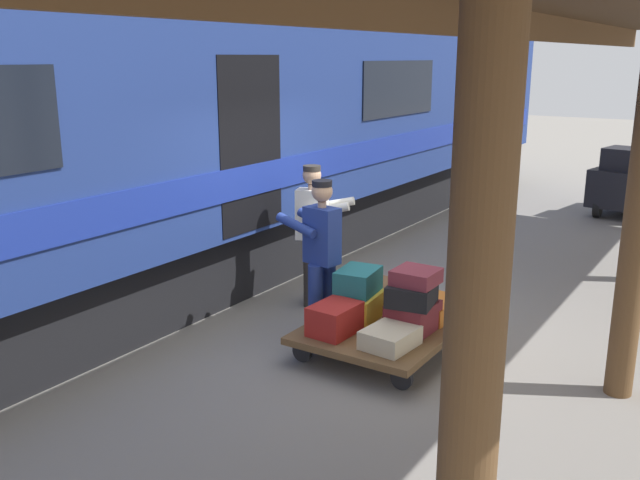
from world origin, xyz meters
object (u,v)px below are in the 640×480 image
Objects in this scene: suitcase_teal_softside at (358,281)px; suitcase_black_hardshell at (412,294)px; train_car at (157,128)px; suitcase_cream_canvas at (390,338)px; luggage_cart at (385,328)px; suitcase_orange_carryall at (433,307)px; porter_in_overalls at (321,253)px; suitcase_maroon_trunk at (413,317)px; suitcase_burgundy_valise at (416,277)px; suitcase_brown_leather at (381,294)px; baggage_tug at (631,182)px; suitcase_yellow_case at (359,306)px; suitcase_red_plastic at (335,319)px; porter_by_door at (314,230)px.

suitcase_black_hardshell is at bearing 174.44° from suitcase_teal_softside.
suitcase_cream_canvas is at bearing 168.22° from train_car.
suitcase_teal_softside is at bearing -4.14° from luggage_cart.
suitcase_black_hardshell is 0.65m from suitcase_teal_softside.
porter_in_overalls is (1.07, 0.52, 0.55)m from suitcase_orange_carryall.
luggage_cart is 1.03× the size of porter_in_overalls.
suitcase_burgundy_valise is (-0.02, 0.01, 0.42)m from suitcase_maroon_trunk.
train_car reaches higher than suitcase_brown_leather.
suitcase_black_hardshell is 0.25× the size of baggage_tug.
suitcase_black_hardshell reaches higher than suitcase_maroon_trunk.
luggage_cart is at bearing 175.07° from train_car.
suitcase_orange_carryall is 1.17× the size of suitcase_maroon_trunk.
suitcase_black_hardshell reaches higher than suitcase_yellow_case.
suitcase_teal_softside is at bearing -2.17° from suitcase_maroon_trunk.
suitcase_cream_canvas is at bearing 90.00° from suitcase_maroon_trunk.
suitcase_orange_carryall is at bearing -141.87° from suitcase_yellow_case.
train_car is 3.53m from suitcase_yellow_case.
suitcase_cream_canvas is at bearing 122.50° from luggage_cart.
porter_in_overalls is at bearing 48.34° from suitcase_brown_leather.
porter_by_door reaches higher than suitcase_red_plastic.
luggage_cart is at bearing 151.46° from porter_by_door.
suitcase_yellow_case is 1.39m from porter_by_door.
train_car is 46.47× the size of suitcase_black_hardshell.
baggage_tug is (-1.29, -8.10, -0.05)m from suitcase_teal_softside.
suitcase_brown_leather is 1.21m from porter_by_door.
train_car reaches higher than suitcase_maroon_trunk.
train_car is at bearing -14.02° from suitcase_red_plastic.
suitcase_teal_softside is (0.03, -0.51, 0.25)m from suitcase_red_plastic.
luggage_cart is 3.48× the size of suitcase_red_plastic.
suitcase_brown_leather is 1.01× the size of suitcase_yellow_case.
train_car reaches higher than porter_by_door.
suitcase_orange_carryall is 0.32× the size of baggage_tug.
suitcase_black_hardshell is (-0.30, 0.04, 0.43)m from luggage_cart.
baggage_tug reaches higher than suitcase_red_plastic.
baggage_tug is at bearing -94.54° from suitcase_black_hardshell.
train_car is 42.30× the size of suitcase_maroon_trunk.
luggage_cart is at bearing 83.31° from baggage_tug.
suitcase_teal_softside is 0.29× the size of porter_by_door.
suitcase_maroon_trunk is (0.00, 0.48, 0.05)m from suitcase_orange_carryall.
baggage_tug is at bearing -98.82° from suitcase_yellow_case.
train_car is 12.49× the size of porter_in_overalls.
porter_in_overalls reaches higher than suitcase_red_plastic.
suitcase_orange_carryall is at bearing -154.35° from porter_in_overalls.
suitcase_red_plastic is 0.81m from porter_in_overalls.
suitcase_yellow_case is at bearing 0.00° from suitcase_maroon_trunk.
suitcase_brown_leather is 7.74m from baggage_tug.
porter_in_overalls is at bearing 1.76° from suitcase_maroon_trunk.
porter_by_door reaches higher than baggage_tug.
suitcase_black_hardshell reaches higher than suitcase_brown_leather.
suitcase_cream_canvas is (-0.61, 0.00, -0.06)m from suitcase_red_plastic.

